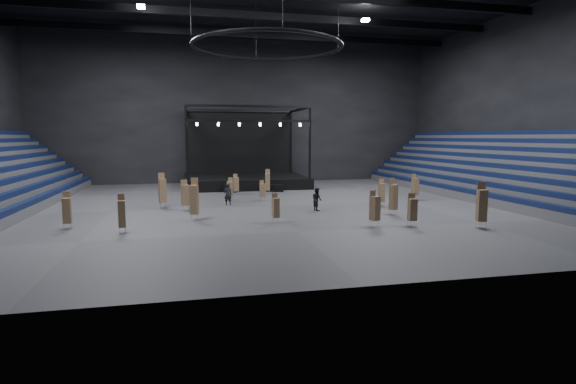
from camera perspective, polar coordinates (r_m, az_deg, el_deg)
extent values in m
plane|color=#464648|center=(37.83, -2.53, -1.79)|extent=(50.00, 50.00, 0.00)
cube|color=black|center=(58.27, -6.25, 10.13)|extent=(50.00, 0.20, 18.00)
cube|color=black|center=(17.40, 10.09, 17.54)|extent=(50.00, 0.20, 18.00)
cube|color=black|center=(48.56, 28.37, 9.98)|extent=(0.20, 42.00, 18.00)
cube|color=#0C1837|center=(38.90, -29.83, -1.07)|extent=(0.59, 40.00, 0.40)
cube|color=#0C1837|center=(39.09, -31.16, -0.01)|extent=(0.59, 40.00, 0.40)
cube|color=#0C1837|center=(39.32, -32.47, 1.04)|extent=(0.59, 40.00, 0.40)
cube|color=#505053|center=(46.51, 24.40, -0.30)|extent=(7.20, 40.00, 0.75)
cube|color=#0C1837|center=(44.55, 21.06, 0.31)|extent=(0.59, 40.00, 0.40)
cube|color=#505053|center=(46.74, 24.87, 0.17)|extent=(6.30, 40.00, 1.50)
cube|color=#0C1837|center=(44.98, 22.06, 1.28)|extent=(0.59, 40.00, 0.40)
cube|color=#505053|center=(46.98, 25.33, 0.64)|extent=(5.40, 40.00, 2.25)
cube|color=#0C1837|center=(45.44, 23.04, 2.24)|extent=(0.59, 40.00, 0.40)
cube|color=#505053|center=(47.22, 25.78, 1.10)|extent=(4.50, 40.00, 3.00)
cube|color=#0C1837|center=(45.92, 24.00, 3.18)|extent=(0.59, 40.00, 0.40)
cube|color=#505053|center=(47.47, 26.23, 1.56)|extent=(3.60, 40.00, 3.75)
cube|color=#0C1837|center=(46.42, 24.94, 4.09)|extent=(0.59, 40.00, 0.40)
cube|color=#505053|center=(47.72, 26.68, 2.01)|extent=(2.70, 40.00, 4.50)
cube|color=#0C1837|center=(46.95, 25.86, 4.99)|extent=(0.59, 40.00, 0.40)
cube|color=#505053|center=(47.98, 27.12, 2.46)|extent=(1.80, 40.00, 5.25)
cube|color=#0C1837|center=(47.50, 26.76, 5.86)|extent=(0.59, 40.00, 0.40)
cube|color=#505053|center=(48.24, 27.56, 2.91)|extent=(0.90, 40.00, 6.00)
cube|color=#0C1837|center=(48.08, 27.65, 6.71)|extent=(0.59, 40.00, 0.40)
cube|color=black|center=(52.97, -5.47, 1.36)|extent=(14.00, 10.00, 1.20)
cube|color=black|center=(57.49, -6.12, 6.39)|extent=(13.30, 0.30, 8.00)
cylinder|color=black|center=(47.72, -12.77, 6.02)|extent=(0.24, 0.24, 7.80)
cylinder|color=black|center=(56.92, -12.75, 6.15)|extent=(0.24, 0.24, 7.80)
cylinder|color=black|center=(49.49, 2.79, 6.21)|extent=(0.24, 0.24, 7.80)
cylinder|color=black|center=(58.41, 0.39, 6.34)|extent=(0.24, 0.24, 7.80)
cube|color=black|center=(48.26, -4.89, 10.80)|extent=(13.40, 0.25, 0.25)
cube|color=black|center=(57.37, -6.15, 10.18)|extent=(13.40, 0.25, 0.25)
cube|color=black|center=(48.19, -4.88, 9.02)|extent=(13.40, 0.20, 0.20)
cylinder|color=white|center=(47.74, -11.50, 8.45)|extent=(0.24, 0.24, 0.35)
cylinder|color=white|center=(47.84, -8.83, 8.50)|extent=(0.24, 0.24, 0.35)
cylinder|color=white|center=(48.04, -6.19, 8.54)|extent=(0.24, 0.24, 0.35)
cylinder|color=white|center=(48.33, -3.56, 8.56)|extent=(0.24, 0.24, 0.35)
cylinder|color=white|center=(48.73, -0.98, 8.56)|extent=(0.24, 0.24, 0.35)
cylinder|color=white|center=(49.22, 1.56, 8.54)|extent=(0.24, 0.24, 0.35)
torus|color=black|center=(38.07, -2.64, 17.93)|extent=(12.30, 12.30, 0.30)
cylinder|color=black|center=(40.07, 6.42, 21.00)|extent=(0.04, 0.04, 5.00)
cylinder|color=black|center=(44.38, -4.08, 19.64)|extent=(0.04, 0.04, 5.00)
cylinder|color=black|center=(38.08, -12.28, 21.64)|extent=(0.04, 0.04, 5.00)
cube|color=black|center=(45.74, -4.30, 21.44)|extent=(49.00, 0.35, 0.70)
cube|color=black|center=(53.45, -5.62, 19.31)|extent=(49.00, 0.35, 0.70)
cube|color=white|center=(42.37, -18.18, 21.46)|extent=(0.60, 0.60, 0.25)
cube|color=white|center=(45.33, 9.80, 20.71)|extent=(0.60, 0.60, 0.25)
cube|color=black|center=(47.43, -7.35, 0.48)|extent=(1.44, 1.02, 0.87)
cube|color=black|center=(47.50, -1.29, 0.47)|extent=(1.21, 0.73, 0.76)
cube|color=black|center=(47.77, -2.73, 0.48)|extent=(1.15, 0.68, 0.72)
cylinder|color=silver|center=(40.72, -3.43, -0.91)|extent=(0.03, 0.03, 0.36)
cylinder|color=silver|center=(41.06, -3.51, -0.85)|extent=(0.03, 0.03, 0.36)
cylinder|color=silver|center=(40.78, -2.96, -0.90)|extent=(0.03, 0.03, 0.36)
cylinder|color=silver|center=(41.11, -3.04, -0.84)|extent=(0.03, 0.03, 0.36)
cube|color=#9C7856|center=(40.81, -3.24, 0.23)|extent=(0.53, 0.53, 1.22)
cube|color=#9C7856|center=(40.92, -3.35, 1.03)|extent=(0.42, 0.16, 0.67)
cylinder|color=silver|center=(40.69, -7.59, -0.97)|extent=(0.03, 0.03, 0.36)
cylinder|color=silver|center=(41.03, -7.63, -0.90)|extent=(0.03, 0.03, 0.36)
cylinder|color=silver|center=(40.72, -7.11, -0.95)|extent=(0.03, 0.03, 0.36)
cylinder|color=silver|center=(41.06, -7.15, -0.89)|extent=(0.03, 0.03, 0.36)
cube|color=#9C7856|center=(40.76, -7.39, 0.33)|extent=(0.57, 0.57, 1.45)
cube|color=#9C7856|center=(40.86, -7.33, 1.30)|extent=(0.40, 0.22, 0.80)
cylinder|color=silver|center=(38.29, 11.63, -1.53)|extent=(0.03, 0.03, 0.39)
cylinder|color=silver|center=(38.63, 11.40, -1.45)|extent=(0.03, 0.03, 0.39)
cylinder|color=silver|center=(38.44, 12.14, -1.51)|extent=(0.03, 0.03, 0.39)
cylinder|color=silver|center=(38.78, 11.91, -1.43)|extent=(0.03, 0.03, 0.39)
cube|color=#9C7856|center=(38.41, 11.81, -0.06)|extent=(0.53, 0.53, 1.54)
cube|color=#9C7856|center=(38.51, 11.75, 1.04)|extent=(0.45, 0.12, 0.85)
cylinder|color=silver|center=(30.29, -1.83, -3.67)|extent=(0.03, 0.03, 0.35)
cylinder|color=silver|center=(30.62, -1.95, -3.55)|extent=(0.03, 0.03, 0.35)
cylinder|color=silver|center=(30.36, -1.20, -3.64)|extent=(0.03, 0.03, 0.35)
cylinder|color=silver|center=(30.68, -1.33, -3.53)|extent=(0.03, 0.03, 0.35)
cube|color=#9C7856|center=(30.34, -1.58, -2.03)|extent=(0.50, 0.50, 1.34)
cube|color=#9C7856|center=(30.41, -1.71, -0.83)|extent=(0.41, 0.13, 0.73)
cylinder|color=silver|center=(28.91, -20.65, -4.64)|extent=(0.03, 0.03, 0.35)
cylinder|color=silver|center=(29.24, -20.56, -4.51)|extent=(0.03, 0.03, 0.35)
cylinder|color=silver|center=(28.87, -19.99, -4.63)|extent=(0.03, 0.03, 0.35)
cylinder|color=silver|center=(29.19, -19.91, -4.50)|extent=(0.03, 0.03, 0.35)
cube|color=#9C7856|center=(28.88, -20.36, -2.64)|extent=(0.47, 0.47, 1.63)
cube|color=#9C7856|center=(28.94, -20.42, -1.09)|extent=(0.41, 0.10, 0.90)
cylinder|color=silver|center=(34.16, 13.03, -2.58)|extent=(0.03, 0.03, 0.40)
cylinder|color=silver|center=(34.50, 12.76, -2.48)|extent=(0.03, 0.03, 0.40)
cylinder|color=silver|center=(34.32, 13.61, -2.55)|extent=(0.03, 0.03, 0.40)
cylinder|color=silver|center=(34.66, 13.33, -2.45)|extent=(0.03, 0.03, 0.40)
cube|color=#9C7856|center=(34.24, 13.24, -0.64)|extent=(0.60, 0.60, 1.87)
cube|color=#9C7856|center=(34.29, 13.05, 0.87)|extent=(0.46, 0.19, 1.03)
cylinder|color=silver|center=(31.86, -12.14, -3.22)|extent=(0.03, 0.03, 0.43)
cylinder|color=silver|center=(32.26, -12.15, -3.09)|extent=(0.03, 0.03, 0.43)
cylinder|color=silver|center=(31.87, -11.41, -3.20)|extent=(0.03, 0.03, 0.43)
cylinder|color=silver|center=(32.27, -11.43, -3.07)|extent=(0.03, 0.03, 0.43)
cube|color=#9C7856|center=(31.87, -11.84, -0.96)|extent=(0.65, 0.65, 2.04)
cube|color=#9C7856|center=(31.96, -11.77, 0.81)|extent=(0.49, 0.21, 1.12)
cylinder|color=silver|center=(45.63, -2.79, -0.04)|extent=(0.03, 0.03, 0.39)
cylinder|color=silver|center=(45.99, -2.86, 0.02)|extent=(0.03, 0.03, 0.39)
cylinder|color=silver|center=(45.70, -2.33, -0.02)|extent=(0.03, 0.03, 0.39)
cylinder|color=silver|center=(46.05, -2.41, 0.03)|extent=(0.03, 0.03, 0.39)
cube|color=#9C7856|center=(45.73, -2.61, 1.31)|extent=(0.55, 0.55, 1.73)
cube|color=#9C7856|center=(45.85, -2.60, 2.34)|extent=(0.45, 0.15, 0.95)
cylinder|color=silver|center=(30.07, 15.32, -3.95)|extent=(0.03, 0.03, 0.40)
cylinder|color=silver|center=(30.40, 14.98, -3.82)|extent=(0.03, 0.03, 0.40)
cylinder|color=silver|center=(30.25, 15.96, -3.90)|extent=(0.03, 0.03, 0.40)
cylinder|color=silver|center=(30.58, 15.62, -3.78)|extent=(0.03, 0.03, 0.40)
cube|color=#9C7856|center=(30.17, 15.53, -2.16)|extent=(0.51, 0.51, 1.42)
cube|color=#9C7856|center=(30.25, 15.41, -0.87)|extent=(0.47, 0.09, 0.78)
cylinder|color=silver|center=(37.93, -15.93, -1.70)|extent=(0.03, 0.03, 0.45)
cylinder|color=silver|center=(38.35, -15.90, -1.60)|extent=(0.03, 0.03, 0.45)
cylinder|color=silver|center=(37.91, -15.29, -1.68)|extent=(0.03, 0.03, 0.45)
cylinder|color=silver|center=(38.33, -15.27, -1.59)|extent=(0.03, 0.03, 0.45)
cube|color=#9C7856|center=(37.97, -15.66, 0.15)|extent=(0.66, 0.66, 1.95)
cube|color=#9C7856|center=(38.09, -15.78, 1.57)|extent=(0.51, 0.21, 1.07)
cylinder|color=silver|center=(43.04, 15.69, -0.69)|extent=(0.03, 0.03, 0.43)
cylinder|color=silver|center=(43.39, 15.43, -0.62)|extent=(0.03, 0.03, 0.43)
cylinder|color=silver|center=(43.23, 16.17, -0.67)|extent=(0.03, 0.03, 0.43)
cylinder|color=silver|center=(43.59, 15.91, -0.60)|extent=(0.03, 0.03, 0.43)
cube|color=#9C7856|center=(43.19, 15.84, 0.67)|extent=(0.63, 0.63, 1.57)
cube|color=#9C7856|center=(43.28, 15.68, 1.67)|extent=(0.50, 0.18, 0.86)
cylinder|color=silver|center=(31.40, -26.59, -3.99)|extent=(0.03, 0.03, 0.40)
cylinder|color=silver|center=(31.75, -26.42, -3.87)|extent=(0.03, 0.03, 0.40)
cylinder|color=silver|center=(31.31, -25.92, -3.99)|extent=(0.03, 0.03, 0.40)
cylinder|color=silver|center=(31.67, -25.76, -3.86)|extent=(0.03, 0.03, 0.40)
cube|color=#9C7856|center=(31.37, -26.27, -2.13)|extent=(0.51, 0.51, 1.60)
cube|color=#9C7856|center=(31.46, -26.28, -0.73)|extent=(0.46, 0.09, 0.88)
cylinder|color=silver|center=(29.41, 10.72, -4.03)|extent=(0.03, 0.03, 0.43)
cylinder|color=silver|center=(29.78, 10.41, -3.89)|extent=(0.03, 0.03, 0.43)
cylinder|color=silver|center=(29.58, 11.45, -3.99)|extent=(0.03, 0.03, 0.43)
cylinder|color=silver|center=(29.94, 11.14, -3.85)|extent=(0.03, 0.03, 0.43)
cube|color=#9C7856|center=(29.51, 10.98, -2.04)|extent=(0.68, 0.68, 1.56)
cube|color=#9C7856|center=(29.55, 10.70, -0.59)|extent=(0.48, 0.26, 0.86)
cylinder|color=silver|center=(30.95, 23.18, -3.91)|extent=(0.03, 0.03, 0.45)
cylinder|color=silver|center=(31.30, 22.73, -3.77)|extent=(0.03, 0.03, 0.45)
cylinder|color=silver|center=(31.21, 23.83, -3.86)|extent=(0.03, 0.03, 0.45)
cylinder|color=silver|center=(31.55, 23.36, -3.72)|extent=(0.03, 0.03, 0.45)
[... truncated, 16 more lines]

